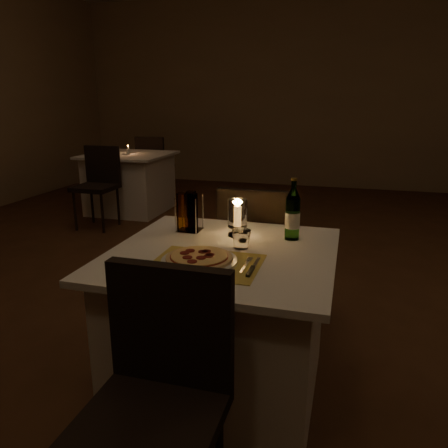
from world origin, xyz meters
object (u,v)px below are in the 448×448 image
(main_table, at_px, (223,323))
(plate, at_px, (199,261))
(chair_far, at_px, (255,243))
(water_bottle, at_px, (293,215))
(pizza, at_px, (199,257))
(tumbler, at_px, (241,239))
(hurricane_candle, at_px, (237,215))
(chair_near, at_px, (160,381))
(neighbor_table_left, at_px, (130,182))

(main_table, xyz_separation_m, plate, (-0.05, -0.18, 0.38))
(chair_far, bearing_deg, water_bottle, -58.74)
(pizza, bearing_deg, tumbler, 62.59)
(main_table, distance_m, water_bottle, 0.62)
(plate, bearing_deg, water_bottle, 53.21)
(chair_far, xyz_separation_m, pizza, (-0.05, -0.89, 0.22))
(pizza, xyz_separation_m, hurricane_candle, (0.06, 0.42, 0.08))
(chair_near, distance_m, chair_far, 1.43)
(chair_far, bearing_deg, tumbler, -83.73)
(water_bottle, xyz_separation_m, hurricane_candle, (-0.27, -0.02, -0.01))
(main_table, relative_size, chair_far, 1.11)
(main_table, distance_m, tumbler, 0.42)
(plate, height_order, pizza, pizza)
(hurricane_candle, bearing_deg, water_bottle, 4.42)
(chair_near, relative_size, plate, 2.81)
(neighbor_table_left, bearing_deg, pizza, -57.87)
(chair_far, bearing_deg, hurricane_candle, -89.14)
(water_bottle, relative_size, hurricane_candle, 1.61)
(water_bottle, bearing_deg, main_table, -137.10)
(tumbler, relative_size, water_bottle, 0.29)
(water_bottle, height_order, hurricane_candle, water_bottle)
(tumbler, xyz_separation_m, hurricane_candle, (-0.07, 0.18, 0.07))
(neighbor_table_left, bearing_deg, water_bottle, -50.17)
(neighbor_table_left, bearing_deg, plate, -57.87)
(hurricane_candle, bearing_deg, chair_near, -90.43)
(chair_far, xyz_separation_m, tumbler, (0.07, -0.66, 0.23))
(chair_near, relative_size, neighbor_table_left, 0.90)
(main_table, relative_size, water_bottle, 3.31)
(main_table, relative_size, neighbor_table_left, 1.00)
(chair_far, distance_m, tumbler, 0.70)
(main_table, height_order, hurricane_candle, hurricane_candle)
(tumbler, height_order, neighbor_table_left, tumbler)
(water_bottle, bearing_deg, pizza, -126.79)
(plate, bearing_deg, hurricane_candle, 82.19)
(main_table, relative_size, chair_near, 1.11)
(plate, distance_m, hurricane_candle, 0.43)
(plate, height_order, hurricane_candle, hurricane_candle)
(chair_far, bearing_deg, neighbor_table_left, 131.23)
(chair_far, height_order, hurricane_candle, hurricane_candle)
(water_bottle, distance_m, neighbor_table_left, 3.83)
(plate, relative_size, water_bottle, 1.06)
(pizza, bearing_deg, water_bottle, 53.21)
(main_table, relative_size, tumbler, 11.52)
(chair_near, bearing_deg, plate, 95.35)
(pizza, xyz_separation_m, neighbor_table_left, (-2.11, 3.36, -0.39))
(pizza, bearing_deg, plate, 41.78)
(main_table, height_order, chair_far, chair_far)
(chair_near, distance_m, neighbor_table_left, 4.45)
(main_table, relative_size, pizza, 3.57)
(plate, distance_m, neighbor_table_left, 3.98)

